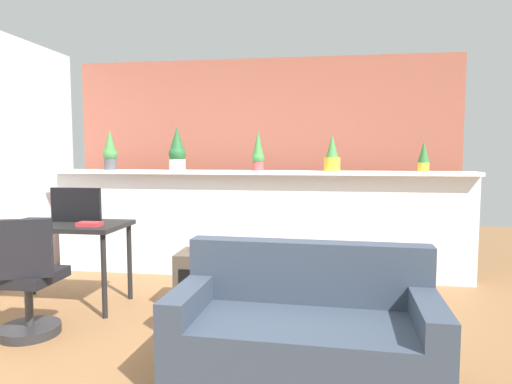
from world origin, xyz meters
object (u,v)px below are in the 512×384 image
object	(u,v)px
tv_monitor	(76,205)
office_chair	(26,287)
potted_plant_3	(332,156)
potted_plant_2	(258,152)
potted_plant_1	(177,151)
potted_plant_4	(424,156)
side_cube_shelf	(201,280)
vase_on_shelf	(201,245)
couch	(304,334)
book_on_desk	(90,224)
desk	(64,232)
potted_plant_0	(110,151)

from	to	relation	value
tv_monitor	office_chair	size ratio (longest dim) A/B	0.52
potted_plant_3	potted_plant_2	bearing A→B (deg)	178.51
potted_plant_1	potted_plant_3	world-z (taller)	potted_plant_1
potted_plant_1	office_chair	size ratio (longest dim) A/B	0.53
potted_plant_3	potted_plant_4	size ratio (longest dim) A/B	1.23
potted_plant_1	potted_plant_2	distance (m)	0.91
tv_monitor	side_cube_shelf	bearing A→B (deg)	2.27
vase_on_shelf	couch	distance (m)	1.50
vase_on_shelf	couch	size ratio (longest dim) A/B	0.09
tv_monitor	book_on_desk	distance (m)	0.35
potted_plant_3	office_chair	xyz separation A→B (m)	(-2.26, -1.88, -0.96)
potted_plant_3	tv_monitor	distance (m)	2.58
desk	couch	world-z (taller)	couch
potted_plant_3	tv_monitor	size ratio (longest dim) A/B	0.81
potted_plant_1	book_on_desk	xyz separation A→B (m)	(-0.35, -1.31, -0.63)
potted_plant_1	side_cube_shelf	size ratio (longest dim) A/B	0.96
couch	office_chair	bearing A→B (deg)	171.28
potted_plant_2	book_on_desk	xyz separation A→B (m)	(-1.27, -1.32, -0.62)
potted_plant_2	book_on_desk	size ratio (longest dim) A/B	2.25
potted_plant_4	vase_on_shelf	xyz separation A→B (m)	(-2.08, -1.08, -0.77)
potted_plant_4	couch	distance (m)	2.69
potted_plant_2	potted_plant_4	xyz separation A→B (m)	(1.73, -0.01, -0.05)
potted_plant_0	tv_monitor	bearing A→B (deg)	-79.74
potted_plant_0	office_chair	xyz separation A→B (m)	(0.24, -1.88, -1.01)
vase_on_shelf	couch	bearing A→B (deg)	-49.71
potted_plant_3	side_cube_shelf	world-z (taller)	potted_plant_3
tv_monitor	couch	world-z (taller)	tv_monitor
office_chair	vase_on_shelf	distance (m)	1.38
potted_plant_3	potted_plant_4	bearing A→B (deg)	0.43
potted_plant_4	desk	distance (m)	3.58
office_chair	book_on_desk	size ratio (longest dim) A/B	4.64
potted_plant_3	potted_plant_4	world-z (taller)	potted_plant_3
desk	side_cube_shelf	distance (m)	1.30
potted_plant_4	potted_plant_0	bearing A→B (deg)	-179.87
potted_plant_0	vase_on_shelf	xyz separation A→B (m)	(1.35, -1.08, -0.82)
potted_plant_1	potted_plant_4	xyz separation A→B (m)	(2.64, -0.01, -0.06)
potted_plant_1	office_chair	bearing A→B (deg)	-106.14
side_cube_shelf	potted_plant_4	bearing A→B (deg)	26.68
potted_plant_0	potted_plant_4	size ratio (longest dim) A/B	1.46
office_chair	side_cube_shelf	bearing A→B (deg)	37.27
potted_plant_1	couch	xyz separation A→B (m)	(1.51, -2.21, -1.12)
desk	book_on_desk	bearing A→B (deg)	-22.16
potted_plant_1	side_cube_shelf	world-z (taller)	potted_plant_1
desk	vase_on_shelf	size ratio (longest dim) A/B	7.62
book_on_desk	potted_plant_2	bearing A→B (deg)	46.18
potted_plant_1	tv_monitor	bearing A→B (deg)	-118.26
potted_plant_4	side_cube_shelf	bearing A→B (deg)	-153.32
potted_plant_2	tv_monitor	world-z (taller)	potted_plant_2
desk	side_cube_shelf	bearing A→B (deg)	5.84
potted_plant_3	couch	world-z (taller)	potted_plant_3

